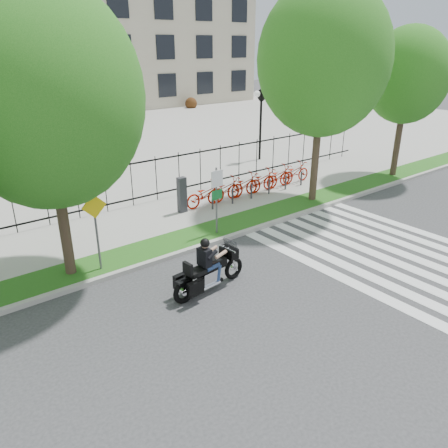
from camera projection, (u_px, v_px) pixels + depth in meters
ground at (284, 297)px, 12.44m from camera, size 120.00×120.00×0.00m
curb at (201, 246)px, 15.39m from camera, size 60.00×0.20×0.15m
grass_verge at (188, 238)px, 16.01m from camera, size 60.00×1.50×0.15m
sidewalk at (154, 219)px, 17.83m from camera, size 60.00×3.50×0.15m
plaza at (29, 146)px, 30.58m from camera, size 80.00×34.00×0.10m
crosswalk_stripes at (382, 251)px, 15.19m from camera, size 5.70×8.00×0.01m
iron_fence at (132, 183)px, 18.69m from camera, size 30.00×0.06×2.00m
lamp_post_right at (261, 107)px, 25.63m from camera, size 1.06×0.70×4.25m
street_tree_1 at (44, 97)px, 11.50m from camera, size 5.28×5.28×8.29m
street_tree_2 at (323, 60)px, 17.58m from camera, size 5.38×5.38×9.04m
street_tree_3 at (408, 76)px, 21.61m from camera, size 4.11×4.11×7.44m
bike_share_station at (252, 183)px, 20.34m from camera, size 7.87×0.89×1.50m
sign_pole_regulatory at (217, 192)px, 15.71m from camera, size 0.50×0.09×2.50m
sign_pole_warning at (96, 222)px, 13.11m from camera, size 0.78×0.09×2.49m
motorcycle_rider at (209, 269)px, 12.57m from camera, size 2.65×0.86×2.04m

